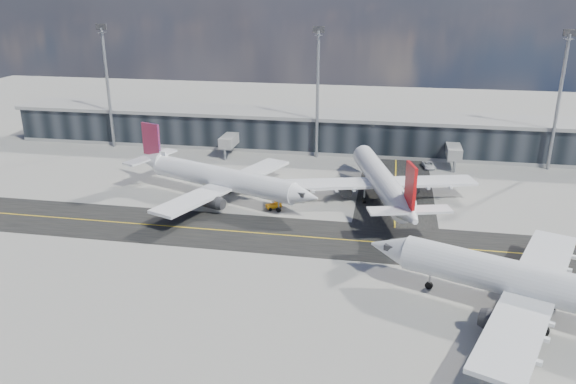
{
  "coord_description": "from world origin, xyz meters",
  "views": [
    {
      "loc": [
        16.24,
        -74.94,
        36.52
      ],
      "look_at": [
        0.41,
        10.09,
        5.0
      ],
      "focal_mm": 35.0,
      "sensor_mm": 36.0,
      "label": 1
    }
  ],
  "objects_px": {
    "airliner_near": "(550,288)",
    "baggage_tug": "(275,205)",
    "airliner_af": "(220,178)",
    "service_van": "(429,165)",
    "airliner_redtail": "(382,181)"
  },
  "relations": [
    {
      "from": "airliner_af",
      "to": "airliner_near",
      "type": "distance_m",
      "value": 58.55
    },
    {
      "from": "airliner_near",
      "to": "service_van",
      "type": "relative_size",
      "value": 8.84
    },
    {
      "from": "airliner_af",
      "to": "baggage_tug",
      "type": "distance_m",
      "value": 11.91
    },
    {
      "from": "airliner_af",
      "to": "service_van",
      "type": "xyz_separation_m",
      "value": [
        38.65,
        26.06,
        -3.32
      ]
    },
    {
      "from": "airliner_near",
      "to": "airliner_af",
      "type": "bearing_deg",
      "value": 78.44
    },
    {
      "from": "airliner_redtail",
      "to": "airliner_near",
      "type": "bearing_deg",
      "value": -75.75
    },
    {
      "from": "airliner_af",
      "to": "airliner_near",
      "type": "bearing_deg",
      "value": 78.34
    },
    {
      "from": "airliner_redtail",
      "to": "airliner_near",
      "type": "xyz_separation_m",
      "value": [
        19.95,
        -35.6,
        0.23
      ]
    },
    {
      "from": "airliner_redtail",
      "to": "baggage_tug",
      "type": "relative_size",
      "value": 14.44
    },
    {
      "from": "airliner_near",
      "to": "service_van",
      "type": "xyz_separation_m",
      "value": [
        -10.38,
        58.07,
        -3.64
      ]
    },
    {
      "from": "airliner_near",
      "to": "service_van",
      "type": "distance_m",
      "value": 59.1
    },
    {
      "from": "airliner_near",
      "to": "baggage_tug",
      "type": "bearing_deg",
      "value": 74.6
    },
    {
      "from": "baggage_tug",
      "to": "service_van",
      "type": "bearing_deg",
      "value": 103.07
    },
    {
      "from": "airliner_redtail",
      "to": "baggage_tug",
      "type": "distance_m",
      "value": 19.66
    },
    {
      "from": "airliner_af",
      "to": "service_van",
      "type": "height_order",
      "value": "airliner_af"
    }
  ]
}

